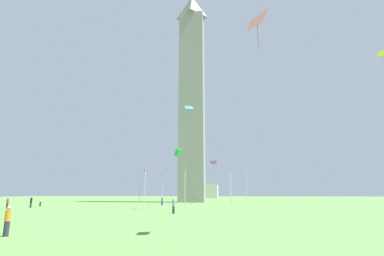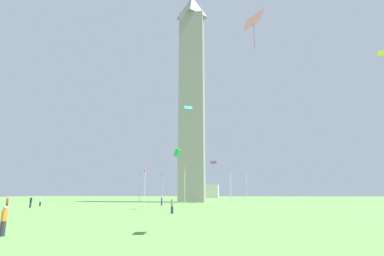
% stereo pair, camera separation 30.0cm
% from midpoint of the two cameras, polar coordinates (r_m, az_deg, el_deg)
% --- Properties ---
extents(ground_plane, '(260.00, 260.00, 0.00)m').
position_cam_midpoint_polar(ground_plane, '(77.45, -0.11, -14.19)').
color(ground_plane, '#609347').
extents(obelisk_monument, '(6.57, 6.57, 59.70)m').
position_cam_midpoint_polar(obelisk_monument, '(82.16, -0.11, 7.11)').
color(obelisk_monument, gray).
rests_on(obelisk_monument, ground).
extents(flagpole_n, '(1.12, 0.14, 7.79)m').
position_cam_midpoint_polar(flagpole_n, '(63.58, -1.52, -10.71)').
color(flagpole_n, silver).
rests_on(flagpole_n, ground).
extents(flagpole_ne, '(1.12, 0.14, 7.79)m').
position_cam_midpoint_polar(flagpole_ne, '(67.09, 7.46, -10.70)').
color(flagpole_ne, silver).
rests_on(flagpole_ne, ground).
extents(flagpole_e, '(1.12, 0.14, 7.79)m').
position_cam_midpoint_polar(flagpole_e, '(77.10, 10.40, -10.82)').
color(flagpole_e, silver).
rests_on(flagpole_e, ground).
extents(flagpole_se, '(1.12, 0.14, 7.79)m').
position_cam_midpoint_polar(flagpole_se, '(86.75, 7.21, -11.08)').
color(flagpole_se, silver).
rests_on(flagpole_se, ground).
extents(flagpole_s, '(1.12, 0.14, 7.79)m').
position_cam_midpoint_polar(flagpole_s, '(91.21, 0.86, -11.24)').
color(flagpole_s, silver).
rests_on(flagpole_s, ground).
extents(flagpole_sw, '(1.12, 0.14, 7.79)m').
position_cam_midpoint_polar(flagpole_sw, '(88.66, -5.85, -11.14)').
color(flagpole_sw, silver).
rests_on(flagpole_sw, ground).
extents(flagpole_w, '(1.12, 0.14, 7.79)m').
position_cam_midpoint_polar(flagpole_w, '(80.11, -10.24, -10.88)').
color(flagpole_w, silver).
rests_on(flagpole_w, ground).
extents(flagpole_nw, '(1.12, 0.14, 7.79)m').
position_cam_midpoint_polar(flagpole_nw, '(69.54, -9.26, -10.70)').
color(flagpole_nw, silver).
rests_on(flagpole_nw, ground).
extents(person_blue_shirt, '(0.32, 0.32, 1.61)m').
position_cam_midpoint_polar(person_blue_shirt, '(58.69, -5.98, -13.90)').
color(person_blue_shirt, '#2D2D38').
rests_on(person_blue_shirt, ground).
extents(person_orange_shirt, '(0.32, 0.32, 1.63)m').
position_cam_midpoint_polar(person_orange_shirt, '(20.02, -32.55, -14.97)').
color(person_orange_shirt, '#2D2D38').
rests_on(person_orange_shirt, ground).
extents(person_black_shirt, '(0.32, 0.32, 1.78)m').
position_cam_midpoint_polar(person_black_shirt, '(55.37, -28.88, -12.46)').
color(person_black_shirt, '#2D2D38').
rests_on(person_black_shirt, ground).
extents(person_gray_shirt, '(0.32, 0.32, 1.75)m').
position_cam_midpoint_polar(person_gray_shirt, '(35.27, -3.85, -14.82)').
color(person_gray_shirt, '#2D2D38').
rests_on(person_gray_shirt, ground).
extents(person_white_shirt, '(0.32, 0.32, 1.59)m').
position_cam_midpoint_polar(person_white_shirt, '(61.20, -27.43, -12.55)').
color(person_white_shirt, '#2D2D38').
rests_on(person_white_shirt, ground).
extents(person_red_shirt, '(0.32, 0.32, 1.61)m').
position_cam_midpoint_polar(person_red_shirt, '(54.33, -32.30, -12.22)').
color(person_red_shirt, '#2D2D38').
rests_on(person_red_shirt, ground).
extents(kite_green_box, '(1.33, 1.53, 3.03)m').
position_cam_midpoint_polar(kite_green_box, '(54.73, -2.90, -4.83)').
color(kite_green_box, green).
extents(kite_purple_diamond, '(1.59, 1.68, 2.44)m').
position_cam_midpoint_polar(kite_purple_diamond, '(71.72, 4.05, -6.69)').
color(kite_purple_diamond, purple).
extents(kite_cyan_diamond, '(1.30, 1.43, 2.01)m').
position_cam_midpoint_polar(kite_cyan_diamond, '(44.92, -0.76, 3.93)').
color(kite_cyan_diamond, '#33C6D1').
extents(kite_yellow_diamond, '(1.70, 1.76, 2.44)m').
position_cam_midpoint_polar(kite_yellow_diamond, '(79.88, 32.76, 12.01)').
color(kite_yellow_diamond, yellow).
extents(kite_pink_diamond, '(1.54, 1.31, 2.40)m').
position_cam_midpoint_polar(kite_pink_diamond, '(20.33, 12.07, 19.55)').
color(kite_pink_diamond, pink).
extents(distant_building, '(21.05, 11.50, 6.09)m').
position_cam_midpoint_polar(distant_building, '(145.11, 2.65, -12.16)').
color(distant_building, beige).
rests_on(distant_building, ground).
extents(picnic_blanket_near_first_person, '(1.56, 1.92, 0.01)m').
position_cam_midpoint_polar(picnic_blanket_near_first_person, '(56.28, -6.15, -14.77)').
color(picnic_blanket_near_first_person, purple).
rests_on(picnic_blanket_near_first_person, ground).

